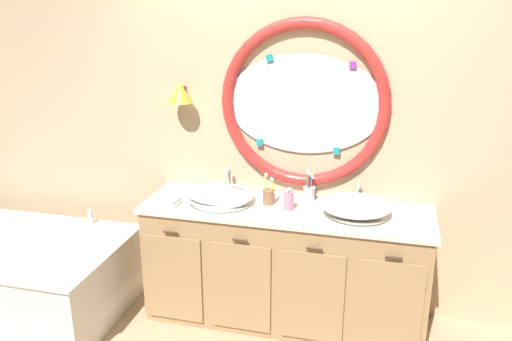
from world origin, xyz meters
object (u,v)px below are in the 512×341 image
at_px(sink_basin_left, 219,196).
at_px(toothbrush_holder_right, 309,192).
at_px(soap_dispenser, 289,200).
at_px(toothbrush_holder_left, 269,196).
at_px(folded_hand_towel, 166,201).
at_px(bathtub, 5,267).
at_px(sink_basin_right, 356,206).

relative_size(sink_basin_left, toothbrush_holder_right, 2.09).
height_order(sink_basin_left, soap_dispenser, soap_dispenser).
relative_size(toothbrush_holder_left, folded_hand_towel, 1.19).
bearing_deg(folded_hand_towel, bathtub, -168.69).
distance_m(sink_basin_right, folded_hand_towel, 1.25).
distance_m(bathtub, toothbrush_holder_left, 1.96).
bearing_deg(toothbrush_holder_left, soap_dispenser, -23.58).
bearing_deg(soap_dispenser, toothbrush_holder_right, 62.00).
bearing_deg(folded_hand_towel, soap_dispenser, 7.80).
distance_m(sink_basin_left, toothbrush_holder_right, 0.61).
height_order(bathtub, soap_dispenser, soap_dispenser).
xyz_separation_m(sink_basin_left, toothbrush_holder_left, (0.33, 0.06, 0.01)).
xyz_separation_m(bathtub, toothbrush_holder_right, (2.08, 0.54, 0.57)).
xyz_separation_m(toothbrush_holder_left, soap_dispenser, (0.15, -0.07, 0.01)).
relative_size(bathtub, sink_basin_right, 3.88).
xyz_separation_m(bathtub, toothbrush_holder_left, (1.83, 0.41, 0.57)).
bearing_deg(toothbrush_holder_left, toothbrush_holder_right, 26.89).
bearing_deg(toothbrush_holder_right, soap_dispenser, -118.00).
xyz_separation_m(bathtub, folded_hand_towel, (1.16, 0.23, 0.53)).
distance_m(bathtub, soap_dispenser, 2.09).
height_order(sink_basin_left, toothbrush_holder_right, toothbrush_holder_right).
xyz_separation_m(soap_dispenser, folded_hand_towel, (-0.82, -0.11, -0.05)).
distance_m(toothbrush_holder_left, toothbrush_holder_right, 0.28).
bearing_deg(toothbrush_holder_right, sink_basin_left, -161.55).
distance_m(toothbrush_holder_right, folded_hand_towel, 0.97).
xyz_separation_m(sink_basin_left, folded_hand_towel, (-0.34, -0.11, -0.03)).
distance_m(sink_basin_left, toothbrush_holder_left, 0.33).
relative_size(toothbrush_holder_left, soap_dispenser, 1.40).
bearing_deg(soap_dispenser, sink_basin_left, 179.93).
height_order(bathtub, folded_hand_towel, folded_hand_towel).
bearing_deg(sink_basin_left, soap_dispenser, -0.07).
distance_m(bathtub, folded_hand_towel, 1.30).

